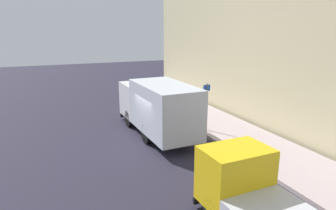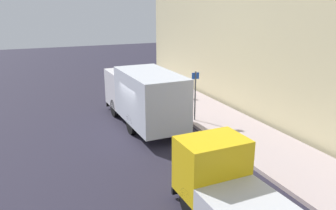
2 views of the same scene
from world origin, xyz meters
name	(u,v)px [view 1 (image 1 of 2)]	position (x,y,z in m)	size (l,w,h in m)	color
ground	(153,141)	(0.00, 0.00, 0.00)	(80.00, 80.00, 0.00)	#272432
sidewalk	(226,129)	(4.80, 0.00, 0.09)	(3.61, 30.00, 0.18)	#B6A4A7
building_facade	(265,20)	(7.11, 0.00, 6.50)	(0.50, 30.00, 13.00)	beige
large_utility_truck	(157,106)	(0.65, 0.95, 1.72)	(2.61, 7.33, 3.15)	silver
small_flatbed_truck	(257,201)	(0.20, -8.31, 1.10)	(2.29, 4.92, 2.35)	yellow
pedestrian_walking	(188,97)	(4.69, 5.05, 1.00)	(0.47, 0.47, 1.56)	#514643
traffic_cone_orange	(181,107)	(3.74, 4.17, 0.52)	(0.48, 0.48, 0.69)	orange
street_sign_post	(206,103)	(3.39, 0.09, 1.81)	(0.44, 0.08, 2.79)	#4C5156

